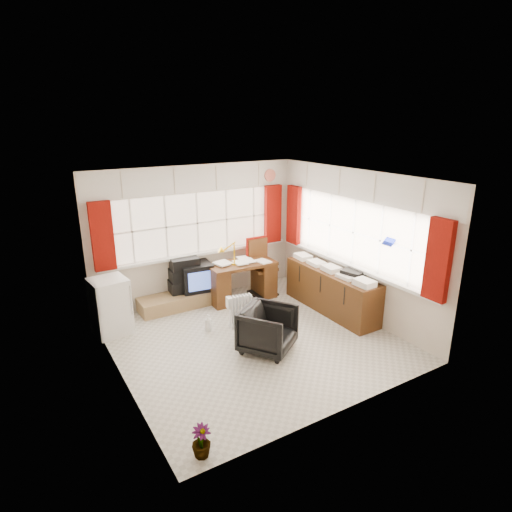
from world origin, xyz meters
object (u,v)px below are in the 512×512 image
Objects in this scene: radiator at (241,314)px; mini_fridge at (110,306)px; credenza at (331,290)px; desk at (241,279)px; office_chair at (268,329)px; tv_bench at (178,301)px; crt_tv at (196,277)px; task_chair at (260,264)px; desk_lamp at (234,248)px.

mini_fridge is (-1.85, 0.90, 0.23)m from radiator.
radiator is 1.71m from credenza.
office_chair is (-0.60, -1.85, -0.07)m from desk.
crt_tv is (0.39, 0.05, 0.38)m from tv_bench.
credenza is 2.75m from tv_bench.
tv_bench is 1.34m from mini_fridge.
crt_tv is (-0.19, 2.15, 0.17)m from office_chair.
mini_fridge is at bearing -166.33° from crt_tv.
tv_bench is at bearing 115.65° from radiator.
task_chair is 2.24m from office_chair.
desk_lamp reaches higher than radiator.
crt_tv is (-0.63, 0.32, -0.53)m from desk_lamp.
credenza is 2.46m from crt_tv.
credenza is at bearing -18.38° from mini_fridge.
desk_lamp is at bearing 135.27° from credenza.
tv_bench is at bearing 15.55° from mini_fridge.
office_chair is at bearing -161.05° from credenza.
crt_tv is 1.69m from mini_fridge.
crt_tv reaches higher than tv_bench.
desk_lamp is 1.33m from radiator.
radiator is 0.91× the size of crt_tv.
mini_fridge is at bearing 154.01° from radiator.
credenza reaches higher than office_chair.
desk is 0.65m from desk_lamp.
radiator is (0.02, 0.85, -0.11)m from office_chair.
tv_bench is at bearing 70.81° from office_chair.
radiator is at bearing -80.70° from crt_tv.
radiator is at bearing 54.02° from office_chair.
mini_fridge is (-3.53, 1.17, 0.06)m from credenza.
desk is 0.51m from task_chair.
desk_lamp is at bearing -15.02° from tv_bench.
mini_fridge is (-2.43, -0.09, 0.05)m from desk.
desk is 2.91× the size of desk_lamp.
crt_tv is at bearing 7.42° from tv_bench.
office_chair is at bearing -103.56° from desk_lamp.
mini_fridge reaches higher than radiator.
crt_tv is at bearing 158.81° from desk.
mini_fridge is (-2.27, -0.07, -0.58)m from desk_lamp.
credenza is (0.64, -1.37, -0.19)m from task_chair.
desk_lamp is at bearing 1.87° from mini_fridge.
tv_bench is (-0.58, 2.10, -0.21)m from office_chair.
desk is 1.94m from office_chair.
radiator is (-0.42, -0.98, -0.80)m from desk_lamp.
desk_lamp is 0.79× the size of radiator.
office_chair is at bearing -91.40° from radiator.
task_chair reaches higher than tv_bench.
desk is 0.64× the size of credenza.
task_chair reaches higher than radiator.
mini_fridge reaches higher than crt_tv.
task_chair is 1.50× the size of office_chair.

